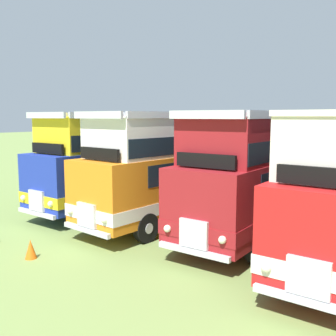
% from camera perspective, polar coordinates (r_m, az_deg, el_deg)
% --- Properties ---
extents(bus_first_in_row, '(2.68, 9.79, 4.52)m').
position_cam_1_polar(bus_first_in_row, '(18.98, -6.38, 1.48)').
color(bus_first_in_row, '#1E339E').
rests_on(bus_first_in_row, ground).
extents(bus_second_in_row, '(3.00, 10.46, 4.52)m').
position_cam_1_polar(bus_second_in_row, '(16.71, 2.43, 0.71)').
color(bus_second_in_row, orange).
rests_on(bus_second_in_row, ground).
extents(bus_third_in_row, '(2.91, 10.22, 4.52)m').
position_cam_1_polar(bus_third_in_row, '(15.28, 14.10, -0.16)').
color(bus_third_in_row, maroon).
rests_on(bus_third_in_row, ground).
extents(cone_far_end, '(0.36, 0.36, 0.59)m').
position_cam_1_polar(cone_far_end, '(12.94, -19.47, -11.14)').
color(cone_far_end, orange).
rests_on(cone_far_end, ground).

